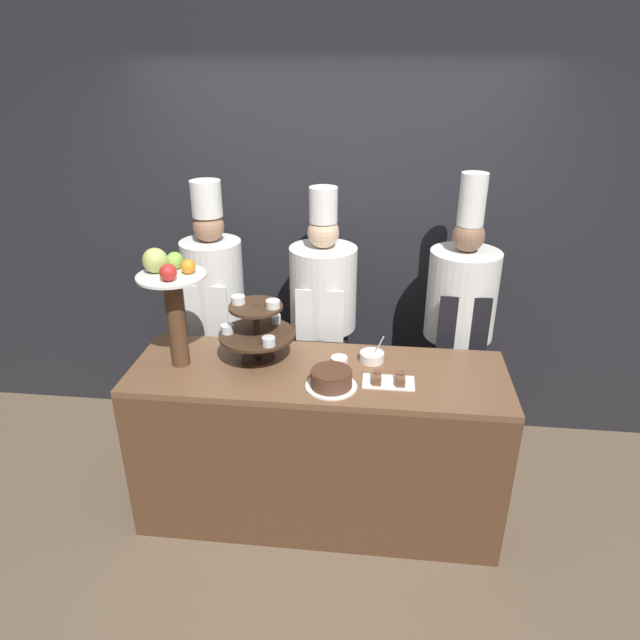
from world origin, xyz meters
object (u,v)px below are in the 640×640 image
object	(u,v)px
tiered_stand	(257,328)
chef_center_left	(323,316)
fruit_pedestal	(171,292)
cake_square_tray	(389,380)
serving_bowl_far	(372,357)
chef_left	(215,308)
cake_round	(331,379)
chef_center_right	(459,321)
cup_white	(339,362)

from	to	relation	value
tiered_stand	chef_center_left	bearing A→B (deg)	62.36
fruit_pedestal	chef_center_left	bearing A→B (deg)	41.95
chef_center_left	cake_square_tray	bearing A→B (deg)	-60.33
serving_bowl_far	chef_left	world-z (taller)	chef_left
cake_round	chef_center_right	bearing A→B (deg)	48.15
serving_bowl_far	fruit_pedestal	bearing A→B (deg)	-172.39
chef_left	serving_bowl_far	bearing A→B (deg)	-26.39
tiered_stand	fruit_pedestal	xyz separation A→B (m)	(-0.42, -0.08, 0.22)
chef_center_left	fruit_pedestal	bearing A→B (deg)	-138.05
tiered_stand	cake_round	world-z (taller)	tiered_stand
cake_square_tray	chef_center_left	distance (m)	0.84
tiered_stand	cup_white	size ratio (longest dim) A/B	4.60
tiered_stand	cake_round	bearing A→B (deg)	-28.68
cake_round	serving_bowl_far	bearing A→B (deg)	56.30
cake_round	chef_center_left	size ratio (longest dim) A/B	0.15
fruit_pedestal	serving_bowl_far	size ratio (longest dim) A/B	4.20
serving_bowl_far	chef_center_right	xyz separation A→B (m)	(0.52, 0.51, 0.00)
cake_round	cake_square_tray	xyz separation A→B (m)	(0.29, 0.07, -0.03)
cup_white	chef_left	xyz separation A→B (m)	(-0.85, 0.58, 0.02)
cup_white	chef_center_left	size ratio (longest dim) A/B	0.05
cup_white	chef_center_right	world-z (taller)	chef_center_right
cup_white	chef_left	world-z (taller)	chef_left
fruit_pedestal	serving_bowl_far	xyz separation A→B (m)	(1.04, 0.14, -0.39)
serving_bowl_far	chef_center_right	distance (m)	0.73
cake_round	serving_bowl_far	world-z (taller)	serving_bowl_far
tiered_stand	chef_center_right	size ratio (longest dim) A/B	0.22
cake_round	tiered_stand	bearing A→B (deg)	151.32
fruit_pedestal	cake_square_tray	world-z (taller)	fruit_pedestal
cake_round	chef_center_left	bearing A→B (deg)	99.05
serving_bowl_far	chef_center_right	size ratio (longest dim) A/B	0.08
cake_round	chef_center_left	xyz separation A→B (m)	(-0.13, 0.80, -0.02)
fruit_pedestal	chef_left	world-z (taller)	chef_left
fruit_pedestal	chef_left	xyz separation A→B (m)	(0.02, 0.65, -0.37)
cake_round	chef_center_left	distance (m)	0.81
fruit_pedestal	serving_bowl_far	distance (m)	1.12
fruit_pedestal	cake_round	bearing A→B (deg)	-10.33
cup_white	chef_left	distance (m)	1.03
cake_round	chef_center_right	xyz separation A→B (m)	(0.72, 0.80, -0.02)
serving_bowl_far	chef_center_left	distance (m)	0.60
chef_center_right	cup_white	bearing A→B (deg)	-139.89
cake_square_tray	chef_center_right	size ratio (longest dim) A/B	0.14
tiered_stand	cake_round	size ratio (longest dim) A/B	1.57
tiered_stand	cake_round	distance (m)	0.51
chef_center_left	cup_white	bearing A→B (deg)	-75.61
chef_center_right	tiered_stand	bearing A→B (deg)	-153.56
cup_white	tiered_stand	bearing A→B (deg)	177.83
chef_left	tiered_stand	bearing A→B (deg)	-54.78
tiered_stand	cake_square_tray	world-z (taller)	tiered_stand
cake_round	cake_square_tray	world-z (taller)	cake_round
cake_round	chef_left	bearing A→B (deg)	135.89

